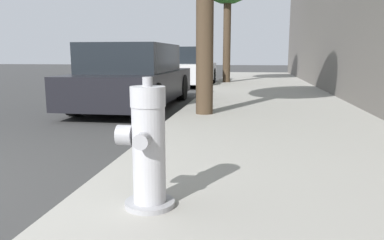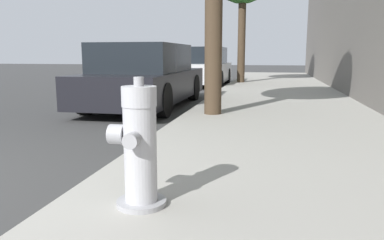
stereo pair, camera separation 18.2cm
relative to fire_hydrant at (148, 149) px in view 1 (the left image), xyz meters
The scene contains 4 objects.
sidewalk_slab 1.16m from the fire_hydrant, ahead, with size 3.37×40.00×0.13m.
fire_hydrant is the anchor object (origin of this frame).
parked_car_near 5.89m from the fire_hydrant, 108.34° to the left, with size 1.76×4.46×1.37m.
parked_car_mid 11.68m from the fire_hydrant, 98.02° to the left, with size 1.73×3.81×1.42m.
Camera 1 is at (2.96, -2.24, 1.15)m, focal length 35.00 mm.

